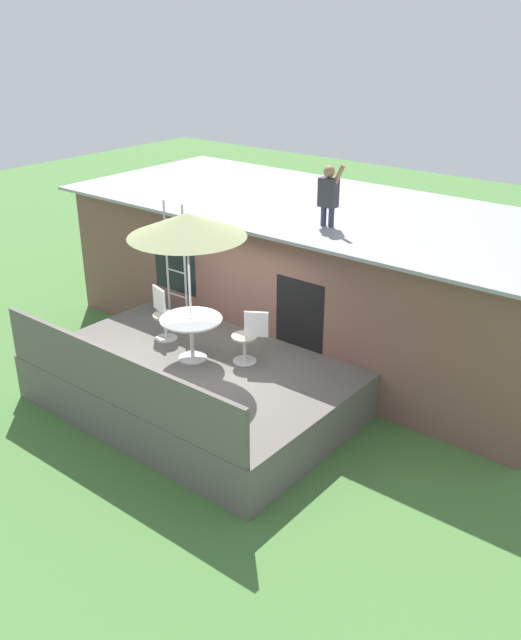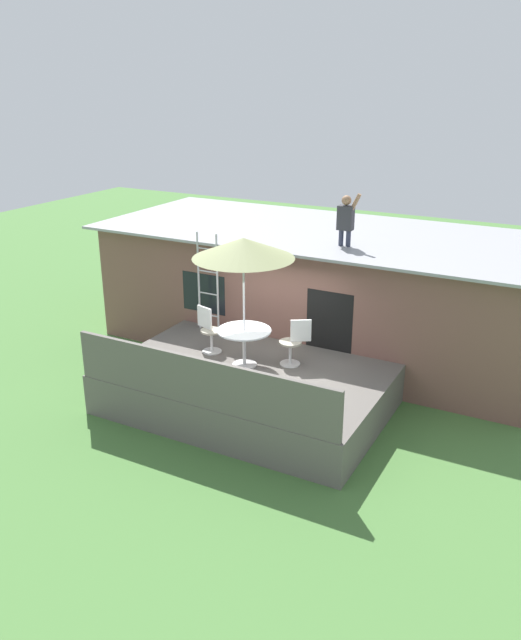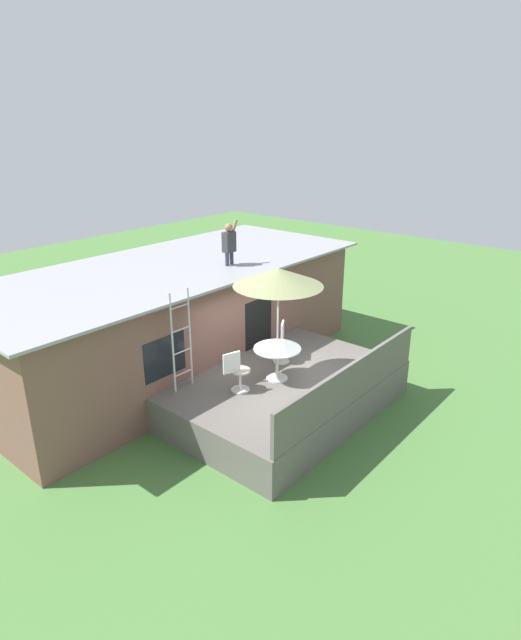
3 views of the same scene
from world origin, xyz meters
TOP-DOWN VIEW (x-y plane):
  - ground_plane at (0.00, 0.00)m, footprint 40.00×40.00m
  - house at (-0.00, 3.60)m, footprint 10.50×4.50m
  - deck at (0.00, 0.00)m, footprint 5.23×3.52m
  - deck_railing at (0.00, -1.71)m, footprint 5.13×0.08m
  - patio_table at (-0.16, 0.10)m, footprint 1.04×1.04m
  - patio_umbrella at (-0.16, 0.10)m, footprint 1.90×1.90m
  - step_ladder at (-1.77, 1.36)m, footprint 0.52×0.04m
  - person_figure at (0.91, 2.48)m, footprint 0.47×0.20m
  - patio_chair_left at (-1.14, 0.38)m, footprint 0.61×0.44m
  - patio_chair_right at (0.66, 0.61)m, footprint 0.57×0.45m

SIDE VIEW (x-z plane):
  - ground_plane at x=0.00m, z-range 0.00..0.00m
  - deck at x=0.00m, z-range 0.00..0.80m
  - deck_railing at x=0.00m, z-range 0.80..1.70m
  - patio_chair_left at x=-1.14m, z-range 0.80..1.72m
  - patio_chair_right at x=0.66m, z-range 0.80..1.72m
  - patio_table at x=-0.16m, z-range 1.01..1.76m
  - house at x=0.00m, z-range 0.01..2.79m
  - step_ladder at x=-1.77m, z-range 0.80..3.00m
  - patio_umbrella at x=-0.16m, z-range 1.88..4.42m
  - person_figure at x=0.91m, z-range 2.83..3.95m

